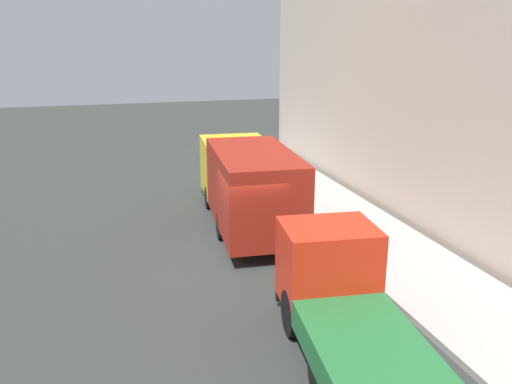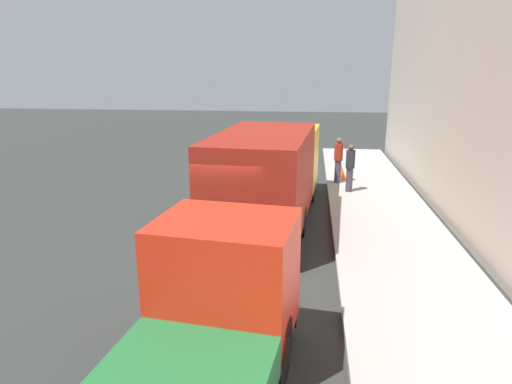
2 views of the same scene
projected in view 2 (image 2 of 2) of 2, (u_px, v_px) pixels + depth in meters
The scene contains 7 objects.
ground at pixel (217, 252), 11.19m from camera, with size 80.00×80.00×0.00m, color #2E312F.
sidewalk at pixel (402, 258), 10.60m from camera, with size 3.23×30.00×0.17m, color #A8A49F.
large_utility_truck at pixel (270, 170), 13.18m from camera, with size 2.99×7.83×2.88m.
small_flatbed_truck at pixel (202, 335), 5.76m from camera, with size 2.62×5.59×2.38m.
pedestrian_walking at pixel (350, 167), 15.90m from camera, with size 0.45×0.45×1.76m.
pedestrian_standing at pixel (338, 159), 17.18m from camera, with size 0.35×0.35×1.81m.
traffic_cone_orange at pixel (341, 172), 17.89m from camera, with size 0.45×0.45×0.64m, color orange.
Camera 2 is at (2.31, -10.15, 4.50)m, focal length 30.50 mm.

